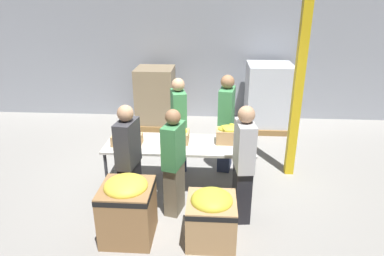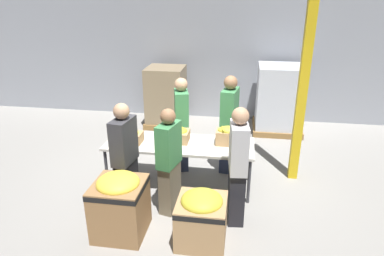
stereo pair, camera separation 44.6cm
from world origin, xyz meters
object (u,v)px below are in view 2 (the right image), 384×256
Objects in this scene: volunteer_1 at (125,159)px; volunteer_3 at (238,167)px; sorting_table at (180,146)px; pallet_stack_1 at (279,99)px; banana_box_0 at (128,136)px; pallet_stack_0 at (166,97)px; volunteer_2 at (229,125)px; support_pillar at (306,65)px; banana_box_1 at (177,134)px; volunteer_4 at (169,162)px; banana_box_2 at (229,135)px; volunteer_0 at (182,125)px; donation_bin_0 at (120,203)px; donation_bin_1 at (202,216)px.

volunteer_3 reaches higher than volunteer_1.
pallet_stack_1 is (1.81, 2.82, 0.03)m from sorting_table.
banana_box_0 is (-0.83, -0.09, 0.16)m from sorting_table.
pallet_stack_0 is at bearing 20.65° from volunteer_3.
support_pillar is at bearing 94.25° from volunteer_2.
support_pillar is (1.16, -0.11, 1.13)m from volunteer_2.
volunteer_4 reaches higher than banana_box_1.
sorting_table is at bearing -163.18° from support_pillar.
support_pillar reaches higher than pallet_stack_0.
banana_box_0 is at bearing -173.64° from banana_box_2.
volunteer_2 is 0.44× the size of support_pillar.
pallet_stack_1 is at bearing 47.78° from banana_box_0.
banana_box_1 is 1.35m from volunteer_3.
volunteer_1 is (-0.64, -0.79, 0.10)m from sorting_table.
banana_box_0 is 0.79m from banana_box_1.
sorting_table is 0.72m from volunteer_4.
volunteer_0 is 1.02× the size of volunteer_1.
pallet_stack_1 reaches higher than donation_bin_0.
pallet_stack_0 is at bearing 90.40° from banana_box_0.
banana_box_1 is at bearing 113.01° from donation_bin_1.
support_pillar is (2.56, 1.37, 1.17)m from volunteer_1.
support_pillar is at bearing -40.75° from volunteer_3.
volunteer_1 is (-0.58, -0.86, -0.07)m from banana_box_1.
volunteer_3 reaches higher than banana_box_2.
volunteer_1 is at bearing -86.58° from pallet_stack_0.
support_pillar is 2.81× the size of pallet_stack_0.
pallet_stack_1 is at bearing -13.07° from volunteer_4.
volunteer_3 is 1.19× the size of pallet_stack_0.
volunteer_2 is 1.51m from volunteer_3.
support_pillar reaches higher than banana_box_2.
banana_box_1 is 0.28× the size of pallet_stack_0.
banana_box_2 is 0.49× the size of donation_bin_0.
pallet_stack_1 is (2.64, 2.91, -0.13)m from banana_box_0.
volunteer_0 reaches higher than pallet_stack_1.
volunteer_3 is (1.02, -0.88, -0.06)m from banana_box_1.
support_pillar is 2.60× the size of pallet_stack_1.
volunteer_2 is (1.59, 0.78, -0.01)m from banana_box_0.
support_pillar is (2.00, -0.06, 1.15)m from volunteer_0.
support_pillar reaches higher than volunteer_0.
support_pillar is at bearing 14.41° from banana_box_1.
banana_box_1 is at bearing -43.21° from volunteer_2.
pallet_stack_0 is 2.66m from pallet_stack_1.
banana_box_1 is 0.46× the size of donation_bin_0.
pallet_stack_0 is 0.93× the size of pallet_stack_1.
volunteer_2 is 1.10× the size of volunteer_4.
banana_box_2 is 2.02m from donation_bin_0.
volunteer_3 is 1.06× the size of volunteer_4.
volunteer_3 is 2.05m from support_pillar.
volunteer_2 reaches higher than volunteer_4.
support_pillar reaches higher than pallet_stack_1.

